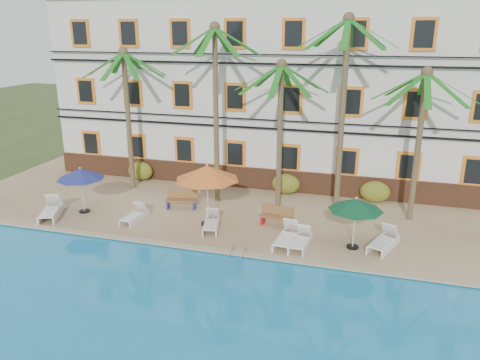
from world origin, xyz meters
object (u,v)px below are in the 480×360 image
(palm_b, at_px, (216,91))
(umbrella_green, at_px, (356,205))
(lounger_c, at_px, (211,223))
(lounger_b, at_px, (135,215))
(bench_right, at_px, (277,216))
(palm_d, at_px, (344,92))
(pool_ladder, at_px, (237,255))
(lounger_d, at_px, (287,237))
(lounger_f, at_px, (384,241))
(palm_c, at_px, (280,114))
(lounger_e, at_px, (301,241))
(umbrella_red, at_px, (207,173))
(palm_e, at_px, (421,123))
(bench_left, at_px, (181,199))
(umbrella_blue, at_px, (80,174))
(palm_a, at_px, (127,100))
(lounger_a, at_px, (51,210))

(palm_b, xyz_separation_m, umbrella_green, (6.99, -3.63, -3.72))
(lounger_c, bearing_deg, umbrella_green, -1.98)
(lounger_b, xyz_separation_m, bench_right, (6.42, 1.20, 0.22))
(palm_d, xyz_separation_m, pool_ladder, (-3.31, -5.45, -5.77))
(lounger_d, height_order, lounger_f, lounger_d)
(palm_c, distance_m, lounger_e, 6.29)
(umbrella_red, height_order, lounger_b, umbrella_red)
(palm_c, bearing_deg, pool_ladder, -94.74)
(palm_c, distance_m, umbrella_green, 5.99)
(umbrella_red, bearing_deg, palm_e, 20.07)
(lounger_f, bearing_deg, lounger_c, -179.04)
(palm_e, distance_m, bench_left, 11.60)
(lounger_c, relative_size, lounger_d, 0.91)
(palm_d, height_order, umbrella_blue, palm_d)
(palm_e, height_order, lounger_b, palm_e)
(bench_left, bearing_deg, pool_ladder, -45.10)
(palm_e, height_order, pool_ladder, palm_e)
(umbrella_blue, distance_m, lounger_f, 13.97)
(palm_c, distance_m, lounger_f, 7.44)
(palm_d, xyz_separation_m, palm_e, (3.36, 0.24, -1.25))
(palm_e, xyz_separation_m, lounger_e, (-4.40, -4.25, -4.26))
(palm_d, relative_size, lounger_d, 4.50)
(palm_a, height_order, pool_ladder, palm_a)
(umbrella_green, bearing_deg, pool_ladder, -155.92)
(palm_e, relative_size, umbrella_blue, 3.08)
(palm_e, bearing_deg, palm_d, -175.87)
(palm_a, height_order, palm_d, palm_d)
(lounger_e, bearing_deg, lounger_b, 175.72)
(palm_e, bearing_deg, umbrella_green, -122.21)
(lounger_d, height_order, bench_left, lounger_d)
(pool_ladder, bearing_deg, lounger_c, 130.67)
(bench_left, bearing_deg, palm_d, 10.51)
(umbrella_blue, bearing_deg, palm_c, 20.27)
(lounger_b, relative_size, lounger_c, 0.91)
(palm_a, xyz_separation_m, lounger_c, (6.05, -4.10, -4.62))
(palm_c, bearing_deg, bench_left, -161.79)
(umbrella_red, xyz_separation_m, umbrella_green, (6.39, -0.57, -0.59))
(lounger_a, bearing_deg, lounger_c, 5.67)
(palm_e, distance_m, lounger_e, 7.45)
(palm_a, height_order, umbrella_green, palm_a)
(lounger_e, height_order, lounger_f, lounger_f)
(palm_c, distance_m, bench_right, 4.81)
(palm_d, distance_m, lounger_f, 6.71)
(umbrella_red, xyz_separation_m, lounger_e, (4.37, -1.04, -2.18))
(lounger_b, height_order, bench_right, bench_right)
(umbrella_red, distance_m, umbrella_green, 6.45)
(lounger_d, height_order, pool_ladder, lounger_d)
(palm_b, xyz_separation_m, umbrella_blue, (-5.69, -3.24, -3.66))
(lounger_b, bearing_deg, palm_e, 16.73)
(pool_ladder, bearing_deg, palm_d, 58.76)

